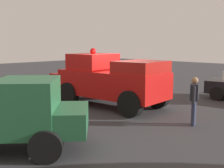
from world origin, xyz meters
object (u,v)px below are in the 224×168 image
at_px(lawn_chair_by_car, 154,82).
at_px(spectator_standing, 194,98).
at_px(lawn_chair_spare, 29,101).
at_px(vintage_fire_truck, 108,80).

xyz_separation_m(lawn_chair_by_car, spectator_standing, (5.02, -4.61, 0.37)).
bearing_deg(lawn_chair_by_car, spectator_standing, -42.58).
relative_size(lawn_chair_spare, spectator_standing, 0.61).
distance_m(vintage_fire_truck, spectator_standing, 4.31).
height_order(lawn_chair_by_car, spectator_standing, spectator_standing).
bearing_deg(vintage_fire_truck, lawn_chair_by_car, 99.08).
bearing_deg(lawn_chair_by_car, vintage_fire_truck, -80.92).
bearing_deg(vintage_fire_truck, lawn_chair_spare, -105.08).
distance_m(vintage_fire_truck, lawn_chair_by_car, 4.58).
bearing_deg(vintage_fire_truck, spectator_standing, -1.64).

